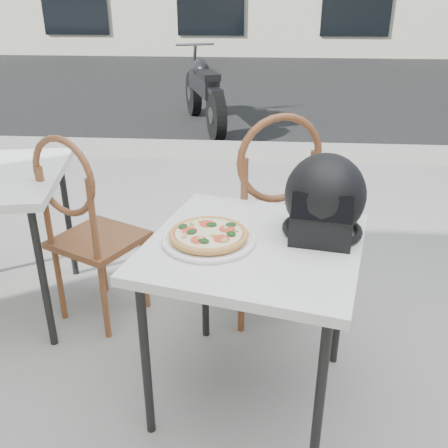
# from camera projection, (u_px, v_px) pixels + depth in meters

# --- Properties ---
(ground) EXTENTS (80.00, 80.00, 0.00)m
(ground) POSITION_uv_depth(u_px,v_px,m) (340.00, 360.00, 2.24)
(ground) COLOR gray
(ground) RESTS_ON ground
(street_asphalt) EXTENTS (30.00, 8.00, 0.00)m
(street_asphalt) POSITION_uv_depth(u_px,v_px,m) (286.00, 86.00, 8.55)
(street_asphalt) COLOR black
(street_asphalt) RESTS_ON ground
(curb) EXTENTS (30.00, 0.25, 0.12)m
(curb) POSITION_uv_depth(u_px,v_px,m) (300.00, 152.00, 4.92)
(curb) COLOR gray
(curb) RESTS_ON ground
(cafe_table_main) EXTENTS (0.89, 0.89, 0.70)m
(cafe_table_main) POSITION_uv_depth(u_px,v_px,m) (254.00, 258.00, 1.79)
(cafe_table_main) COLOR white
(cafe_table_main) RESTS_ON ground
(plate) EXTENTS (0.37, 0.37, 0.02)m
(plate) POSITION_uv_depth(u_px,v_px,m) (209.00, 240.00, 1.76)
(plate) COLOR white
(plate) RESTS_ON cafe_table_main
(pizza) EXTENTS (0.35, 0.35, 0.03)m
(pizza) POSITION_uv_depth(u_px,v_px,m) (209.00, 234.00, 1.75)
(pizza) COLOR #D7994E
(pizza) RESTS_ON plate
(helmet) EXTENTS (0.34, 0.35, 0.30)m
(helmet) POSITION_uv_depth(u_px,v_px,m) (324.00, 200.00, 1.77)
(helmet) COLOR black
(helmet) RESTS_ON cafe_table_main
(cafe_chair_main) EXTENTS (0.53, 0.53, 1.06)m
(cafe_chair_main) POSITION_uv_depth(u_px,v_px,m) (269.00, 209.00, 2.31)
(cafe_chair_main) COLOR brown
(cafe_chair_main) RESTS_ON ground
(cafe_chair_side) EXTENTS (0.50, 0.50, 0.97)m
(cafe_chair_side) POSITION_uv_depth(u_px,v_px,m) (85.00, 222.00, 2.30)
(cafe_chair_side) COLOR brown
(cafe_chair_side) RESTS_ON ground
(motorcycle) EXTENTS (0.72, 1.78, 0.92)m
(motorcycle) POSITION_uv_depth(u_px,v_px,m) (203.00, 93.00, 5.90)
(motorcycle) COLOR black
(motorcycle) RESTS_ON street_asphalt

